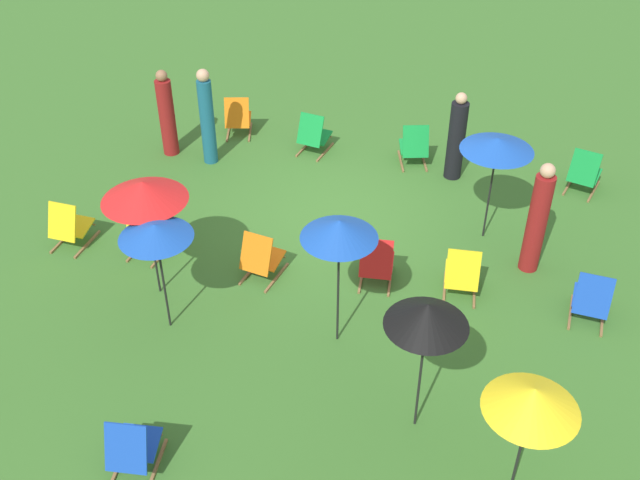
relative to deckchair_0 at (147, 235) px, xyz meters
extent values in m
plane|color=#386B28|center=(-2.71, -1.63, -0.37)|extent=(40.00, 40.00, 0.00)
cube|color=olive|center=(-0.22, -0.04, -0.35)|extent=(0.10, 0.76, 0.04)
cube|color=olive|center=(0.21, -0.07, -0.35)|extent=(0.10, 0.76, 0.04)
cube|color=yellow|center=(-0.01, -0.15, -0.10)|extent=(0.51, 0.47, 0.13)
cube|color=yellow|center=(0.01, 0.15, 0.18)|extent=(0.50, 0.29, 0.57)
cylinder|color=olive|center=(-0.03, -0.35, -0.17)|extent=(0.44, 0.06, 0.03)
cube|color=olive|center=(-0.19, -4.20, -0.35)|extent=(0.24, 0.74, 0.04)
cube|color=olive|center=(0.23, -4.08, -0.35)|extent=(0.24, 0.74, 0.04)
cube|color=orange|center=(0.05, -4.23, -0.10)|extent=(0.58, 0.55, 0.13)
cube|color=orange|center=(-0.04, -3.95, 0.18)|extent=(0.53, 0.37, 0.57)
cylinder|color=olive|center=(0.10, -4.43, -0.17)|extent=(0.43, 0.15, 0.03)
cube|color=olive|center=(-3.77, -4.01, -0.35)|extent=(0.26, 0.74, 0.04)
cube|color=olive|center=(-3.35, -3.88, -0.35)|extent=(0.26, 0.74, 0.04)
cube|color=#148C38|center=(-3.53, -4.04, -0.10)|extent=(0.59, 0.56, 0.13)
cube|color=#148C38|center=(-3.62, -3.76, 0.18)|extent=(0.53, 0.38, 0.57)
cylinder|color=olive|center=(-3.47, -4.23, -0.17)|extent=(0.43, 0.16, 0.03)
cube|color=olive|center=(-2.15, 0.05, -0.35)|extent=(0.16, 0.76, 0.04)
cube|color=olive|center=(-1.72, -0.02, -0.35)|extent=(0.16, 0.76, 0.04)
cube|color=orange|center=(-1.95, -0.08, -0.10)|extent=(0.54, 0.50, 0.13)
cube|color=orange|center=(-1.90, 0.22, 0.18)|extent=(0.51, 0.32, 0.57)
cylinder|color=olive|center=(-1.98, -0.28, -0.17)|extent=(0.44, 0.10, 0.03)
cube|color=olive|center=(-1.87, -3.83, -0.35)|extent=(0.16, 0.76, 0.04)
cube|color=olive|center=(-1.44, -3.90, -0.35)|extent=(0.16, 0.76, 0.04)
cube|color=#148C38|center=(-1.67, -3.96, -0.10)|extent=(0.54, 0.50, 0.13)
cube|color=#148C38|center=(-1.62, -3.66, 0.18)|extent=(0.51, 0.32, 0.57)
cylinder|color=olive|center=(-1.70, -4.16, -0.17)|extent=(0.44, 0.10, 0.03)
cube|color=olive|center=(-1.87, 3.69, -0.35)|extent=(0.14, 0.76, 0.04)
cube|color=olive|center=(-1.44, 3.75, -0.35)|extent=(0.14, 0.76, 0.04)
cube|color=#1947B7|center=(-1.64, 3.62, -0.10)|extent=(0.53, 0.49, 0.13)
cube|color=#1947B7|center=(-1.68, 3.92, 0.18)|extent=(0.51, 0.31, 0.57)
cylinder|color=olive|center=(-1.62, 3.42, -0.17)|extent=(0.44, 0.09, 0.03)
cube|color=olive|center=(-6.86, -3.76, -0.35)|extent=(0.23, 0.74, 0.04)
cube|color=olive|center=(-6.44, -3.87, -0.35)|extent=(0.23, 0.74, 0.04)
cube|color=#148C38|center=(-6.68, -3.91, -0.10)|extent=(0.58, 0.54, 0.13)
cube|color=#148C38|center=(-6.60, -3.62, 0.18)|extent=(0.53, 0.36, 0.57)
cylinder|color=olive|center=(-6.73, -4.11, -0.17)|extent=(0.43, 0.14, 0.03)
cube|color=olive|center=(-5.10, -0.43, -0.35)|extent=(0.11, 0.76, 0.04)
cube|color=olive|center=(-4.66, -0.39, -0.35)|extent=(0.11, 0.76, 0.04)
cube|color=yellow|center=(-4.87, -0.51, -0.10)|extent=(0.52, 0.48, 0.13)
cube|color=yellow|center=(-4.90, -0.21, 0.18)|extent=(0.50, 0.29, 0.57)
cylinder|color=olive|center=(-4.85, -0.71, -0.17)|extent=(0.44, 0.07, 0.03)
cube|color=olive|center=(-6.94, -0.32, -0.35)|extent=(0.09, 0.76, 0.04)
cube|color=olive|center=(-6.50, -0.35, -0.35)|extent=(0.09, 0.76, 0.04)
cube|color=#1947B7|center=(-6.72, -0.43, -0.10)|extent=(0.51, 0.46, 0.13)
cube|color=#1947B7|center=(-6.70, -0.13, 0.18)|extent=(0.50, 0.28, 0.57)
cylinder|color=olive|center=(-6.74, -0.63, -0.17)|extent=(0.44, 0.06, 0.03)
cube|color=olive|center=(-3.84, -0.36, -0.35)|extent=(0.12, 0.76, 0.04)
cube|color=olive|center=(-3.40, -0.31, -0.35)|extent=(0.12, 0.76, 0.04)
cube|color=red|center=(-3.61, -0.44, -0.10)|extent=(0.52, 0.48, 0.13)
cube|color=red|center=(-3.64, -0.14, 0.18)|extent=(0.50, 0.30, 0.57)
cylinder|color=olive|center=(-3.59, -0.63, -0.17)|extent=(0.44, 0.08, 0.03)
cube|color=olive|center=(1.07, 0.06, -0.35)|extent=(0.06, 0.76, 0.04)
cube|color=olive|center=(1.51, 0.05, -0.35)|extent=(0.06, 0.76, 0.04)
cube|color=yellow|center=(1.29, -0.04, -0.10)|extent=(0.49, 0.45, 0.13)
cube|color=yellow|center=(1.30, 0.26, 0.18)|extent=(0.49, 0.26, 0.57)
cylinder|color=olive|center=(1.28, -0.24, -0.17)|extent=(0.44, 0.04, 0.03)
cylinder|color=black|center=(-0.56, 0.79, 0.58)|extent=(0.03, 0.03, 1.90)
cone|color=red|center=(-0.56, 0.79, 1.42)|extent=(1.20, 1.20, 0.29)
cylinder|color=black|center=(-4.66, 2.25, 0.59)|extent=(0.03, 0.03, 1.93)
cone|color=black|center=(-4.66, 2.25, 1.44)|extent=(0.96, 0.96, 0.30)
cylinder|color=black|center=(-5.87, 2.91, 0.45)|extent=(0.03, 0.03, 1.64)
cone|color=yellow|center=(-5.87, 2.91, 1.15)|extent=(1.02, 1.02, 0.30)
cylinder|color=black|center=(-1.02, 1.43, 0.50)|extent=(0.03, 0.03, 1.73)
cone|color=#194CB2|center=(-1.02, 1.43, 1.28)|extent=(0.98, 0.98, 0.20)
cylinder|color=black|center=(-3.37, 1.07, 0.63)|extent=(0.03, 0.03, 1.99)
cone|color=#194CB2|center=(-3.37, 1.07, 1.51)|extent=(0.99, 0.99, 0.26)
cylinder|color=black|center=(-5.09, -1.91, 0.53)|extent=(0.03, 0.03, 1.80)
cone|color=#194CB2|center=(-5.09, -1.91, 1.35)|extent=(1.13, 1.13, 0.21)
cylinder|color=maroon|center=(1.01, -3.05, 0.38)|extent=(0.42, 0.42, 1.50)
sphere|color=#936647|center=(1.01, -3.05, 1.23)|extent=(0.21, 0.21, 0.21)
cylinder|color=#195972|center=(0.15, -2.96, 0.45)|extent=(0.29, 0.29, 1.64)
sphere|color=tan|center=(0.15, -2.96, 1.38)|extent=(0.23, 0.23, 0.23)
cylinder|color=black|center=(-4.35, -3.64, 0.37)|extent=(0.44, 0.44, 1.48)
sphere|color=tan|center=(-4.35, -3.64, 1.20)|extent=(0.20, 0.20, 0.20)
cylinder|color=maroon|center=(-5.84, -1.26, 0.46)|extent=(0.41, 0.41, 1.66)
sphere|color=tan|center=(-5.84, -1.26, 1.39)|extent=(0.22, 0.22, 0.22)
camera|label=1|loc=(-5.16, 8.41, 6.98)|focal=42.15mm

